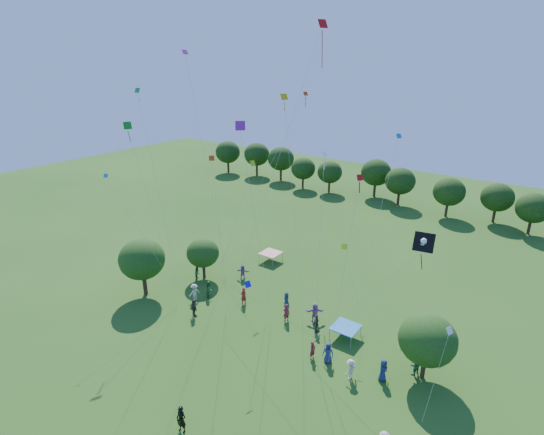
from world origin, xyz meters
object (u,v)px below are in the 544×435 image
(near_tree_west, at_px, (142,259))
(near_tree_east, at_px, (428,340))
(tent_blue, at_px, (346,327))
(near_tree_north, at_px, (203,253))
(red_high_kite, at_px, (305,82))
(man_in_black, at_px, (181,419))
(tent_red_stripe, at_px, (271,253))
(pirate_kite, at_px, (421,244))

(near_tree_west, bearing_deg, near_tree_east, 9.08)
(tent_blue, bearing_deg, near_tree_north, 177.66)
(near_tree_north, xyz_separation_m, red_high_kite, (11.16, 1.98, 17.91))
(near_tree_west, bearing_deg, near_tree_north, 68.74)
(man_in_black, xyz_separation_m, red_high_kite, (-2.28, 17.85, 19.95))
(near_tree_north, bearing_deg, near_tree_east, -4.19)
(near_tree_north, xyz_separation_m, tent_red_stripe, (3.57, 7.62, -1.97))
(tent_red_stripe, bearing_deg, tent_blue, -30.79)
(tent_red_stripe, bearing_deg, near_tree_east, -24.18)
(near_tree_west, relative_size, tent_blue, 2.75)
(near_tree_west, bearing_deg, red_high_kite, 30.84)
(near_tree_east, relative_size, man_in_black, 2.75)
(tent_red_stripe, bearing_deg, man_in_black, -67.20)
(tent_red_stripe, bearing_deg, near_tree_north, -115.07)
(man_in_black, bearing_deg, red_high_kite, 87.46)
(tent_red_stripe, distance_m, red_high_kite, 22.02)
(near_tree_east, height_order, tent_blue, near_tree_east)
(near_tree_east, height_order, tent_red_stripe, near_tree_east)
(near_tree_east, height_order, pirate_kite, pirate_kite)
(near_tree_west, xyz_separation_m, pirate_kite, (26.08, 2.38, 7.58))
(tent_blue, distance_m, man_in_black, 15.71)
(tent_red_stripe, distance_m, man_in_black, 25.49)
(near_tree_east, bearing_deg, tent_blue, 171.21)
(near_tree_east, distance_m, man_in_black, 18.10)
(red_high_kite, bearing_deg, near_tree_north, -169.95)
(near_tree_north, xyz_separation_m, man_in_black, (13.44, -15.87, -2.04))
(near_tree_north, height_order, pirate_kite, pirate_kite)
(near_tree_north, relative_size, man_in_black, 2.38)
(man_in_black, distance_m, red_high_kite, 26.87)
(tent_red_stripe, relative_size, pirate_kite, 0.20)
(tent_red_stripe, bearing_deg, near_tree_west, -113.40)
(near_tree_west, distance_m, tent_red_stripe, 15.24)
(near_tree_north, distance_m, red_high_kite, 21.20)
(tent_blue, bearing_deg, pirate_kite, -26.05)
(near_tree_west, height_order, pirate_kite, pirate_kite)
(red_high_kite, bearing_deg, pirate_kite, -24.43)
(tent_blue, xyz_separation_m, man_in_black, (-4.12, -15.15, -0.07))
(man_in_black, bearing_deg, tent_red_stripe, 102.97)
(tent_red_stripe, xyz_separation_m, tent_blue, (14.00, -8.34, 0.00))
(near_tree_east, bearing_deg, man_in_black, -128.29)
(near_tree_west, distance_m, tent_blue, 20.86)
(near_tree_east, xyz_separation_m, tent_blue, (-6.99, 1.08, -2.38))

